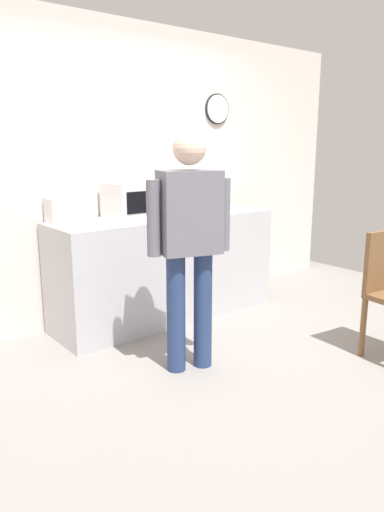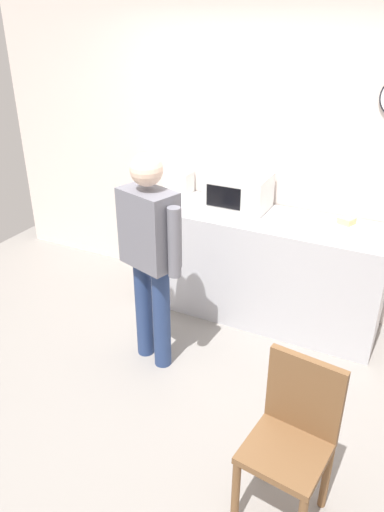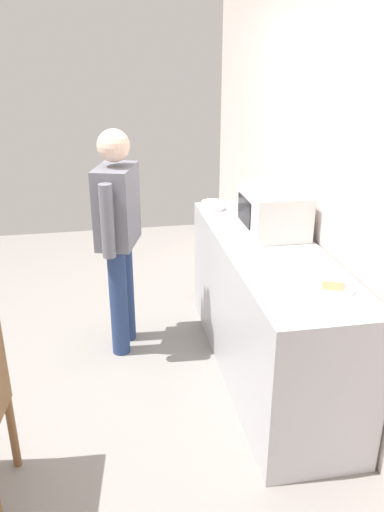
% 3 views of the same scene
% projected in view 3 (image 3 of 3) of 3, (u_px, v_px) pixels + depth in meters
% --- Properties ---
extents(ground_plane, '(6.00, 6.00, 0.00)m').
position_uv_depth(ground_plane, '(90.00, 371.00, 3.67)').
color(ground_plane, gray).
extents(back_wall, '(5.40, 0.13, 2.60)m').
position_uv_depth(back_wall, '(320.00, 182.00, 3.42)').
color(back_wall, silver).
rests_on(back_wall, ground_plane).
extents(kitchen_counter, '(2.08, 0.62, 0.94)m').
position_uv_depth(kitchen_counter, '(266.00, 310.00, 3.52)').
color(kitchen_counter, '#B7B7BC').
rests_on(kitchen_counter, ground_plane).
extents(microwave, '(0.50, 0.39, 0.30)m').
position_uv_depth(microwave, '(274.00, 212.00, 3.52)').
color(microwave, silver).
rests_on(microwave, kitchen_counter).
extents(sandwich_plate, '(0.25, 0.25, 0.07)m').
position_uv_depth(sandwich_plate, '(332.00, 285.00, 2.75)').
color(sandwich_plate, white).
rests_on(sandwich_plate, kitchen_counter).
extents(salad_bowl, '(0.18, 0.18, 0.07)m').
position_uv_depth(salad_bowl, '(213.00, 206.00, 4.05)').
color(salad_bowl, white).
rests_on(salad_bowl, kitchen_counter).
extents(toaster, '(0.22, 0.18, 0.20)m').
position_uv_depth(toaster, '(263.00, 193.00, 4.13)').
color(toaster, silver).
rests_on(toaster, kitchen_counter).
extents(fork_utensil, '(0.14, 0.13, 0.01)m').
position_uv_depth(fork_utensil, '(289.00, 263.00, 3.06)').
color(fork_utensil, silver).
rests_on(fork_utensil, kitchen_counter).
extents(spoon_utensil, '(0.03, 0.17, 0.01)m').
position_uv_depth(spoon_utensil, '(248.00, 248.00, 3.30)').
color(spoon_utensil, silver).
rests_on(spoon_utensil, kitchen_counter).
extents(person_standing, '(0.57, 0.35, 1.64)m').
position_uv_depth(person_standing, '(118.00, 227.00, 3.62)').
color(person_standing, navy).
rests_on(person_standing, ground_plane).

